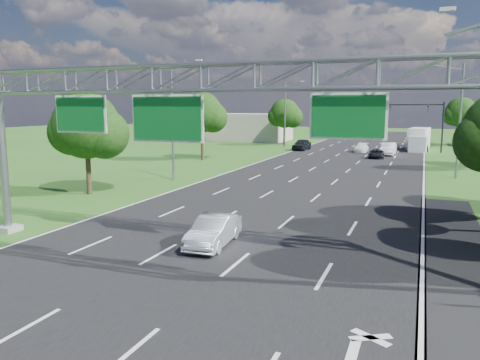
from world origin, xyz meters
The scene contains 19 objects.
ground centered at (0.00, 30.00, 0.00)m, with size 220.00×220.00×0.00m, color #2C5419.
road centered at (0.00, 30.00, 0.00)m, with size 18.00×180.00×0.02m, color black.
road_flare centered at (10.20, 14.00, 0.00)m, with size 3.00×30.00×0.02m, color black.
sign_gantry centered at (0.33, 12.00, 6.89)m, with size 23.50×1.00×9.56m.
traffic_signal centered at (7.48, 65.00, 5.17)m, with size 12.21×0.24×7.00m.
streetlight_l_near centered at (-11.30, 30.00, 5.58)m, with size 2.97×0.22×10.16m.
streetlight_l_far centered at (-11.30, 65.00, 5.58)m, with size 2.97×0.22×10.16m.
streetlight_r_mid centered at (11.30, 40.00, 5.58)m, with size 2.97×0.22×10.16m.
tree_verge_la centered at (-13.92, 22.04, 4.76)m, with size 5.76×4.80×7.40m.
tree_verge_lb centered at (-15.92, 45.04, 5.41)m, with size 5.76×4.80×8.06m.
tree_verge_lc centered at (-12.92, 70.04, 4.98)m, with size 5.76×4.80×7.62m.
tree_verge_re centered at (14.08, 78.04, 5.20)m, with size 5.76×4.80×7.84m.
building_left centered at (-22.00, 78.00, 2.50)m, with size 14.00×10.00×5.00m, color #A89F8D.
silver_sedan centered at (-0.15, 13.62, 0.69)m, with size 1.46×4.20×1.38m, color silver.
car_queue_a centered at (0.59, 61.80, 0.61)m, with size 1.71×4.21×1.22m, color white.
car_queue_b centered at (3.31, 54.56, 0.54)m, with size 1.79×3.88×1.08m, color black.
car_queue_c centered at (-8.00, 61.86, 0.81)m, with size 1.92×4.78×1.63m, color black.
car_queue_d centered at (4.38, 58.96, 0.81)m, with size 1.71×4.91×1.62m, color silver.
box_truck centered at (8.00, 67.86, 1.54)m, with size 3.20×8.73×3.21m.
Camera 1 is at (8.59, -5.37, 6.35)m, focal length 35.00 mm.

